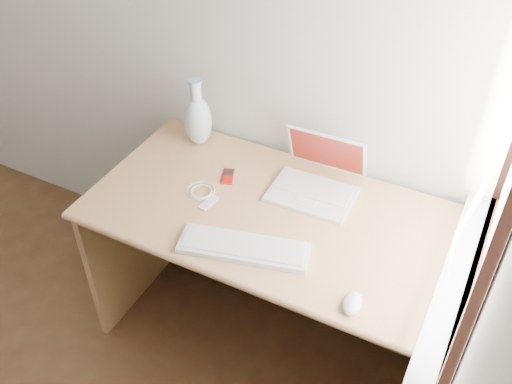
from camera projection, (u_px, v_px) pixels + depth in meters
The scene contains 9 objects.
window at pixel (506, 165), 1.52m from camera, with size 0.11×0.99×1.10m.
desk at pixel (287, 241), 2.34m from camera, with size 1.45×0.73×0.77m.
laptop at pixel (316, 180), 2.21m from camera, with size 0.33×0.27×0.22m.
external_keyboard at pixel (244, 247), 1.98m from camera, with size 0.48×0.24×0.02m.
mouse at pixel (352, 303), 1.79m from camera, with size 0.06×0.10×0.03m, color white.
ipod at pixel (228, 176), 2.30m from camera, with size 0.08×0.11×0.01m.
cable_coil at pixel (201, 190), 2.23m from camera, with size 0.11×0.11×0.01m, color white.
remote at pixel (209, 203), 2.17m from camera, with size 0.03×0.09×0.01m, color white.
vase at pixel (198, 118), 2.41m from camera, with size 0.12×0.12×0.30m.
Camera 1 is at (1.67, -0.08, 2.20)m, focal length 40.00 mm.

